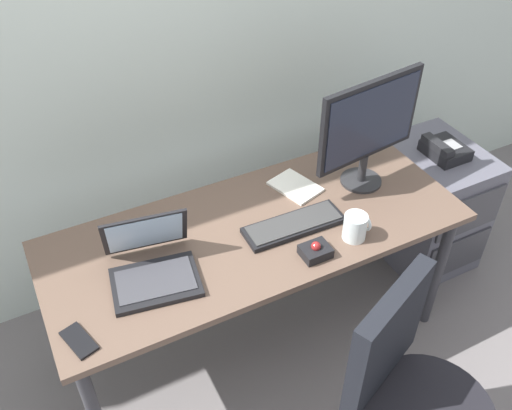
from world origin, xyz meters
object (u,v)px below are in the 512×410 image
(monitor_main, at_px, (369,126))
(cell_phone, at_px, (79,341))
(coffee_mug, at_px, (356,227))
(paper_notepad, at_px, (295,186))
(file_cabinet, at_px, (428,205))
(desk_phone, at_px, (444,150))
(keyboard, at_px, (294,225))
(trackball_mouse, at_px, (315,251))
(laptop, at_px, (152,264))

(monitor_main, distance_m, cell_phone, 1.37)
(monitor_main, relative_size, coffee_mug, 4.65)
(cell_phone, bearing_deg, paper_notepad, 3.39)
(file_cabinet, height_order, desk_phone, desk_phone)
(keyboard, relative_size, trackball_mouse, 3.76)
(monitor_main, bearing_deg, file_cabinet, 6.19)
(monitor_main, bearing_deg, cell_phone, -167.92)
(desk_phone, bearing_deg, coffee_mug, -156.81)
(cell_phone, bearing_deg, desk_phone, -6.71)
(coffee_mug, relative_size, cell_phone, 0.77)
(desk_phone, xyz_separation_m, coffee_mug, (-0.74, -0.32, 0.07))
(file_cabinet, height_order, keyboard, keyboard)
(monitor_main, relative_size, paper_notepad, 2.46)
(laptop, bearing_deg, cell_phone, -151.02)
(desk_phone, relative_size, paper_notepad, 0.96)
(file_cabinet, bearing_deg, paper_notepad, 177.16)
(monitor_main, distance_m, coffee_mug, 0.43)
(file_cabinet, height_order, monitor_main, monitor_main)
(monitor_main, relative_size, keyboard, 1.24)
(keyboard, relative_size, cell_phone, 2.91)
(monitor_main, distance_m, laptop, 1.03)
(laptop, distance_m, trackball_mouse, 0.61)
(desk_phone, distance_m, paper_notepad, 0.79)
(desk_phone, bearing_deg, keyboard, -170.08)
(trackball_mouse, relative_size, cell_phone, 0.77)
(keyboard, xyz_separation_m, coffee_mug, (0.18, -0.16, 0.04))
(desk_phone, height_order, paper_notepad, desk_phone)
(coffee_mug, xyz_separation_m, cell_phone, (-1.08, -0.00, -0.05))
(laptop, xyz_separation_m, paper_notepad, (0.72, 0.20, -0.05))
(monitor_main, bearing_deg, keyboard, -163.54)
(file_cabinet, relative_size, laptop, 1.85)
(file_cabinet, distance_m, paper_notepad, 0.89)
(desk_phone, distance_m, keyboard, 0.94)
(trackball_mouse, xyz_separation_m, coffee_mug, (0.19, 0.02, 0.03))
(desk_phone, bearing_deg, laptop, -174.47)
(desk_phone, height_order, coffee_mug, coffee_mug)
(file_cabinet, distance_m, laptop, 1.59)
(monitor_main, xyz_separation_m, keyboard, (-0.41, -0.12, -0.27))
(desk_phone, xyz_separation_m, laptop, (-1.51, -0.15, 0.07))
(coffee_mug, bearing_deg, laptop, 167.28)
(coffee_mug, bearing_deg, file_cabinet, 24.02)
(keyboard, height_order, trackball_mouse, trackball_mouse)
(coffee_mug, bearing_deg, keyboard, 139.41)
(desk_phone, bearing_deg, paper_notepad, 175.95)
(keyboard, distance_m, trackball_mouse, 0.17)
(monitor_main, xyz_separation_m, laptop, (-0.99, -0.11, -0.24))
(keyboard, relative_size, paper_notepad, 1.99)
(trackball_mouse, distance_m, cell_phone, 0.89)
(file_cabinet, bearing_deg, coffee_mug, -155.98)
(laptop, height_order, trackball_mouse, laptop)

